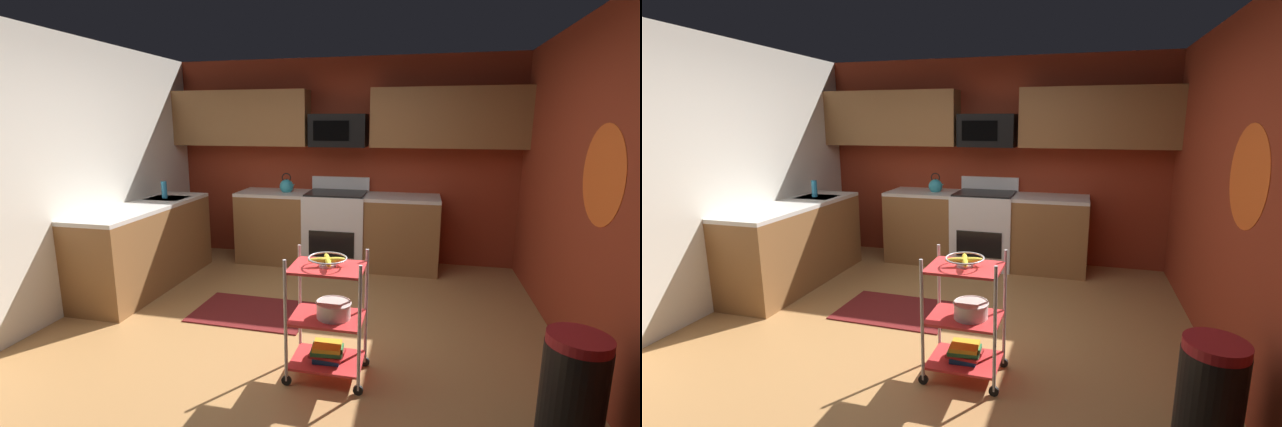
# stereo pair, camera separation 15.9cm
# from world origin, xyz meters

# --- Properties ---
(floor) EXTENTS (4.40, 4.80, 0.04)m
(floor) POSITION_xyz_m (0.00, 0.00, -0.02)
(floor) COLOR #A87542
(floor) RESTS_ON ground
(wall_back) EXTENTS (4.52, 0.06, 2.60)m
(wall_back) POSITION_xyz_m (0.00, 2.43, 1.30)
(wall_back) COLOR maroon
(wall_back) RESTS_ON ground
(wall_left) EXTENTS (0.06, 4.80, 2.60)m
(wall_left) POSITION_xyz_m (-2.23, 0.00, 1.30)
(wall_left) COLOR silver
(wall_left) RESTS_ON ground
(wall_right) EXTENTS (0.06, 4.80, 2.60)m
(wall_right) POSITION_xyz_m (2.23, 0.00, 1.30)
(wall_right) COLOR maroon
(wall_right) RESTS_ON ground
(wall_flower_decal) EXTENTS (0.00, 0.69, 0.69)m
(wall_flower_decal) POSITION_xyz_m (2.20, 0.05, 1.45)
(wall_flower_decal) COLOR #E5591E
(counter_run) EXTENTS (3.47, 2.43, 0.92)m
(counter_run) POSITION_xyz_m (-0.81, 1.59, 0.46)
(counter_run) COLOR brown
(counter_run) RESTS_ON ground
(oven_range) EXTENTS (0.76, 0.65, 1.10)m
(oven_range) POSITION_xyz_m (0.01, 2.10, 0.48)
(oven_range) COLOR white
(oven_range) RESTS_ON ground
(upper_cabinets) EXTENTS (4.40, 0.33, 0.70)m
(upper_cabinets) POSITION_xyz_m (-0.00, 2.23, 1.85)
(upper_cabinets) COLOR brown
(microwave) EXTENTS (0.70, 0.39, 0.40)m
(microwave) POSITION_xyz_m (0.00, 2.21, 1.70)
(microwave) COLOR black
(rolling_cart) EXTENTS (0.57, 0.39, 0.91)m
(rolling_cart) POSITION_xyz_m (0.42, -0.40, 0.45)
(rolling_cart) COLOR silver
(rolling_cart) RESTS_ON ground
(fruit_bowl) EXTENTS (0.27, 0.27, 0.07)m
(fruit_bowl) POSITION_xyz_m (0.42, -0.40, 0.88)
(fruit_bowl) COLOR silver
(fruit_bowl) RESTS_ON rolling_cart
(mixing_bowl_large) EXTENTS (0.25, 0.25, 0.11)m
(mixing_bowl_large) POSITION_xyz_m (0.46, -0.40, 0.52)
(mixing_bowl_large) COLOR silver
(mixing_bowl_large) RESTS_ON rolling_cart
(book_stack) EXTENTS (0.25, 0.19, 0.12)m
(book_stack) POSITION_xyz_m (0.42, -0.40, 0.19)
(book_stack) COLOR #1E4C8C
(book_stack) RESTS_ON rolling_cart
(kettle) EXTENTS (0.21, 0.18, 0.26)m
(kettle) POSITION_xyz_m (-0.65, 2.10, 1.00)
(kettle) COLOR teal
(kettle) RESTS_ON counter_run
(dish_soap_bottle) EXTENTS (0.06, 0.06, 0.20)m
(dish_soap_bottle) POSITION_xyz_m (-1.92, 1.33, 1.02)
(dish_soap_bottle) COLOR #2D8CBF
(dish_soap_bottle) RESTS_ON counter_run
(trash_can) EXTENTS (0.34, 0.42, 0.66)m
(trash_can) POSITION_xyz_m (1.90, -0.75, 0.33)
(trash_can) COLOR black
(trash_can) RESTS_ON ground
(floor_rug) EXTENTS (1.11, 0.72, 0.01)m
(floor_rug) POSITION_xyz_m (-0.51, 0.47, 0.01)
(floor_rug) COLOR maroon
(floor_rug) RESTS_ON ground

